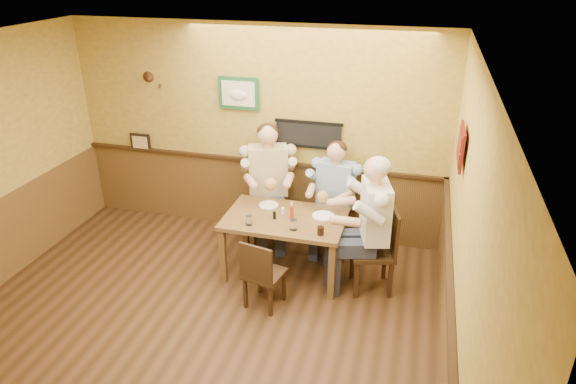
% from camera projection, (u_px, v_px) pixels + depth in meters
% --- Properties ---
extents(room, '(5.02, 5.03, 2.81)m').
position_uv_depth(room, '(187.00, 184.00, 4.55)').
color(room, '#362110').
rests_on(room, ground).
extents(dining_table, '(1.40, 0.90, 0.75)m').
position_uv_depth(dining_table, '(285.00, 224.00, 6.02)').
color(dining_table, brown).
rests_on(dining_table, ground).
extents(chair_back_left, '(0.60, 0.60, 1.02)m').
position_uv_depth(chair_back_left, '(269.00, 204.00, 6.82)').
color(chair_back_left, '#352211').
rests_on(chair_back_left, ground).
extents(chair_back_right, '(0.50, 0.50, 0.93)m').
position_uv_depth(chair_back_right, '(335.00, 215.00, 6.63)').
color(chair_back_right, '#352211').
rests_on(chair_back_right, ground).
extents(chair_right_end, '(0.58, 0.58, 1.02)m').
position_uv_depth(chair_right_end, '(372.00, 250.00, 5.78)').
color(chair_right_end, '#352211').
rests_on(chair_right_end, ground).
extents(chair_near_side, '(0.46, 0.46, 0.83)m').
position_uv_depth(chair_near_side, '(265.00, 272.00, 5.54)').
color(chair_near_side, '#352211').
rests_on(chair_near_side, ground).
extents(diner_tan_shirt, '(0.86, 0.86, 1.46)m').
position_uv_depth(diner_tan_shirt, '(268.00, 189.00, 6.73)').
color(diner_tan_shirt, beige).
rests_on(diner_tan_shirt, ground).
extents(diner_blue_polo, '(0.71, 0.71, 1.32)m').
position_uv_depth(diner_blue_polo, '(335.00, 202.00, 6.54)').
color(diner_blue_polo, '#86ABC9').
rests_on(diner_blue_polo, ground).
extents(diner_white_elder, '(0.83, 0.83, 1.46)m').
position_uv_depth(diner_white_elder, '(374.00, 233.00, 5.69)').
color(diner_white_elder, silver).
rests_on(diner_white_elder, ground).
extents(water_glass_left, '(0.09, 0.09, 0.11)m').
position_uv_depth(water_glass_left, '(249.00, 220.00, 5.79)').
color(water_glass_left, silver).
rests_on(water_glass_left, dining_table).
extents(water_glass_mid, '(0.09, 0.09, 0.12)m').
position_uv_depth(water_glass_mid, '(293.00, 225.00, 5.68)').
color(water_glass_mid, white).
rests_on(water_glass_mid, dining_table).
extents(cola_tumbler, '(0.10, 0.10, 0.10)m').
position_uv_depth(cola_tumbler, '(321.00, 231.00, 5.59)').
color(cola_tumbler, black).
rests_on(cola_tumbler, dining_table).
extents(hot_sauce_bottle, '(0.06, 0.06, 0.18)m').
position_uv_depth(hot_sauce_bottle, '(292.00, 211.00, 5.92)').
color(hot_sauce_bottle, red).
rests_on(hot_sauce_bottle, dining_table).
extents(salt_shaker, '(0.03, 0.03, 0.08)m').
position_uv_depth(salt_shaker, '(283.00, 211.00, 6.03)').
color(salt_shaker, white).
rests_on(salt_shaker, dining_table).
extents(pepper_shaker, '(0.04, 0.04, 0.09)m').
position_uv_depth(pepper_shaker, '(274.00, 215.00, 5.92)').
color(pepper_shaker, black).
rests_on(pepper_shaker, dining_table).
extents(plate_far_left, '(0.26, 0.26, 0.02)m').
position_uv_depth(plate_far_left, '(269.00, 205.00, 6.24)').
color(plate_far_left, white).
rests_on(plate_far_left, dining_table).
extents(plate_far_right, '(0.31, 0.31, 0.02)m').
position_uv_depth(plate_far_right, '(323.00, 216.00, 5.99)').
color(plate_far_right, white).
rests_on(plate_far_right, dining_table).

